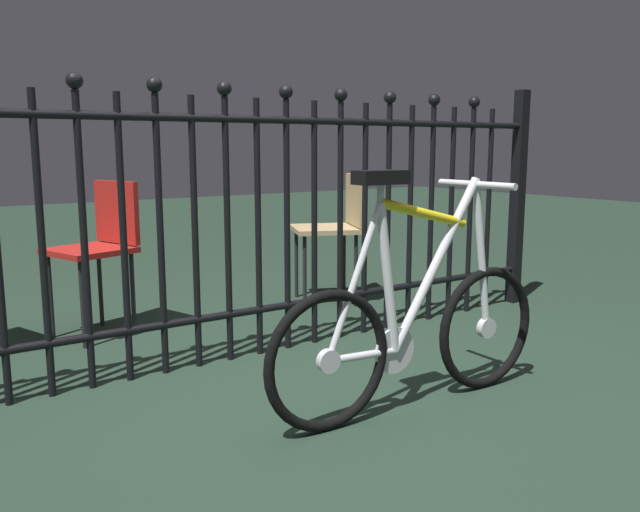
{
  "coord_description": "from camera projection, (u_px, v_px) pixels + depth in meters",
  "views": [
    {
      "loc": [
        -1.42,
        -2.03,
        1.01
      ],
      "look_at": [
        0.13,
        0.21,
        0.55
      ],
      "focal_mm": 36.88,
      "sensor_mm": 36.0,
      "label": 1
    }
  ],
  "objects": [
    {
      "name": "chair_red",
      "position": [
        101.0,
        240.0,
        3.49
      ],
      "size": [
        0.47,
        0.47,
        0.82
      ],
      "color": "black",
      "rests_on": "ground"
    },
    {
      "name": "bicycle",
      "position": [
        414.0,
        326.0,
        2.52
      ],
      "size": [
        1.31,
        0.4,
        0.92
      ],
      "color": "black",
      "rests_on": "ground"
    },
    {
      "name": "chair_tan",
      "position": [
        337.0,
        222.0,
        4.23
      ],
      "size": [
        0.54,
        0.54,
        0.83
      ],
      "color": "black",
      "rests_on": "ground"
    },
    {
      "name": "ground_plane",
      "position": [
        322.0,
        402.0,
        2.61
      ],
      "size": [
        20.0,
        20.0,
        0.0
      ],
      "primitive_type": "plane",
      "color": "#203427"
    },
    {
      "name": "iron_fence",
      "position": [
        222.0,
        218.0,
        3.01
      ],
      "size": [
        4.07,
        0.07,
        1.35
      ],
      "color": "black",
      "rests_on": "ground"
    }
  ]
}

